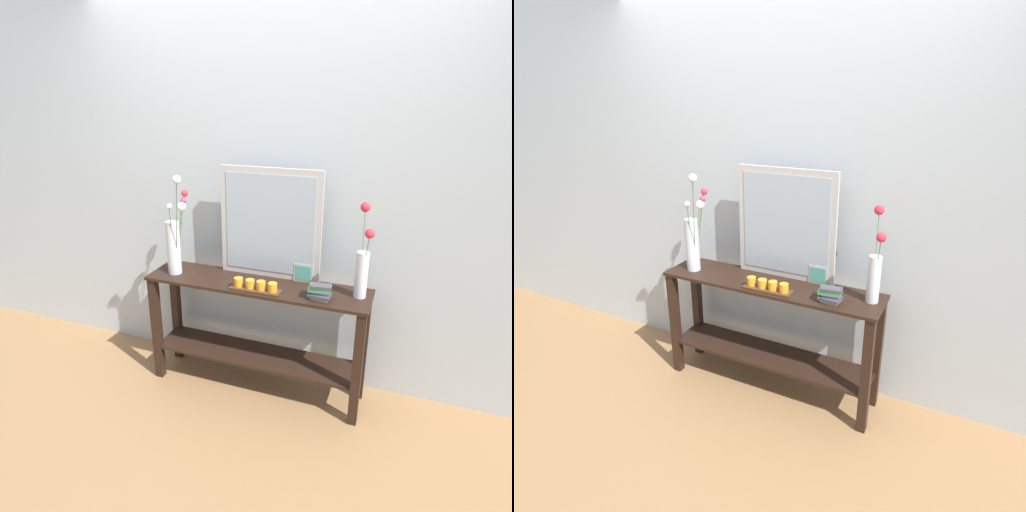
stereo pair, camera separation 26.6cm
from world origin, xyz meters
TOP-DOWN VIEW (x-y plane):
  - ground_plane at (0.00, 0.00)m, footprint 7.00×6.00m
  - wall_back at (0.00, 0.29)m, footprint 6.40×0.08m
  - console_table at (0.00, 0.00)m, footprint 1.45×0.34m
  - mirror_leaning at (0.04, 0.14)m, footprint 0.66×0.03m
  - tall_vase_left at (-0.56, -0.03)m, footprint 0.20×0.27m
  - vase_right at (0.64, 0.04)m, footprint 0.10×0.17m
  - candle_tray at (0.03, -0.10)m, footprint 0.32×0.09m
  - picture_frame_small at (0.27, 0.13)m, footprint 0.12×0.01m
  - book_stack at (0.43, -0.08)m, footprint 0.14×0.11m

SIDE VIEW (x-z plane):
  - ground_plane at x=0.00m, z-range -0.02..0.00m
  - console_table at x=0.00m, z-range 0.10..0.88m
  - candle_tray at x=0.03m, z-range 0.78..0.84m
  - book_stack at x=0.43m, z-range 0.78..0.88m
  - picture_frame_small at x=0.27m, z-range 0.78..0.90m
  - vase_right at x=0.64m, z-range 0.71..1.26m
  - tall_vase_left at x=-0.56m, z-range 0.67..1.36m
  - mirror_leaning at x=0.04m, z-range 0.78..1.50m
  - wall_back at x=0.00m, z-range 0.00..2.70m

